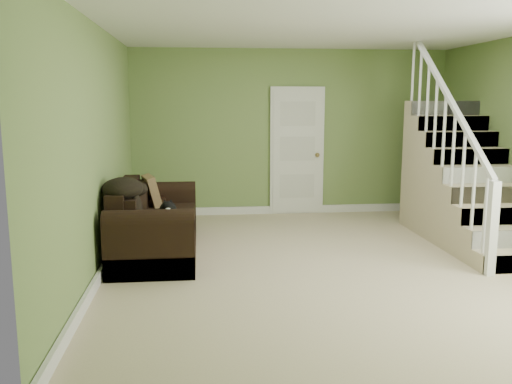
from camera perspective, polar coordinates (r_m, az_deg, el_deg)
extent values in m
cube|color=tan|center=(6.23, 7.77, -7.35)|extent=(5.00, 5.50, 0.01)
cube|color=white|center=(6.01, 8.36, 17.08)|extent=(5.00, 5.50, 0.01)
cube|color=#728F4D|center=(8.67, 3.66, 6.25)|extent=(5.00, 0.04, 2.60)
cube|color=#728F4D|center=(3.40, 19.27, 0.41)|extent=(5.00, 0.04, 2.60)
cube|color=#728F4D|center=(5.90, -16.29, 4.28)|extent=(0.04, 5.50, 2.60)
cube|color=white|center=(8.80, 3.60, -1.84)|extent=(5.00, 0.04, 0.12)
cube|color=white|center=(6.13, -15.46, -7.32)|extent=(0.04, 5.50, 0.12)
cube|color=white|center=(8.68, 4.33, 4.33)|extent=(0.86, 0.05, 2.02)
cube|color=white|center=(8.66, 4.35, 4.25)|extent=(0.78, 0.04, 1.96)
sphere|color=olive|center=(8.68, 6.48, 3.90)|extent=(0.07, 0.07, 0.07)
cylinder|color=white|center=(6.21, 22.99, -1.91)|extent=(0.04, 0.04, 0.90)
cube|color=tan|center=(6.76, 24.99, -5.07)|extent=(1.00, 0.27, 0.40)
cylinder|color=white|center=(6.41, 21.95, 0.32)|extent=(0.04, 0.04, 0.90)
cube|color=tan|center=(6.96, 23.92, -3.74)|extent=(1.00, 0.27, 0.60)
cylinder|color=white|center=(6.62, 20.98, 2.40)|extent=(0.04, 0.04, 0.90)
cube|color=tan|center=(7.17, 22.91, -2.48)|extent=(1.00, 0.27, 0.80)
cylinder|color=white|center=(6.84, 20.06, 4.36)|extent=(0.04, 0.04, 0.90)
cube|color=tan|center=(7.39, 21.96, -1.29)|extent=(1.00, 0.27, 1.00)
cylinder|color=white|center=(7.07, 19.20, 6.19)|extent=(0.04, 0.04, 0.90)
cube|color=tan|center=(7.60, 21.06, -0.17)|extent=(1.00, 0.27, 1.20)
cylinder|color=white|center=(7.31, 18.39, 7.90)|extent=(0.04, 0.04, 0.90)
cube|color=tan|center=(7.83, 20.22, 0.89)|extent=(1.00, 0.27, 1.40)
cylinder|color=white|center=(7.56, 17.63, 9.50)|extent=(0.04, 0.04, 0.90)
cube|color=tan|center=(8.05, 19.42, 1.89)|extent=(1.00, 0.27, 1.60)
cylinder|color=white|center=(7.81, 16.90, 10.99)|extent=(0.04, 0.04, 0.90)
cube|color=tan|center=(8.28, 18.67, 2.83)|extent=(1.00, 0.27, 1.80)
cylinder|color=white|center=(8.07, 16.22, 12.39)|extent=(0.04, 0.04, 0.90)
cube|color=white|center=(6.11, 23.59, -3.57)|extent=(0.09, 0.09, 1.00)
cube|color=white|center=(7.07, 19.41, 9.83)|extent=(0.06, 2.46, 1.84)
cube|color=black|center=(6.62, -10.36, -5.30)|extent=(0.92, 2.13, 0.24)
cube|color=black|center=(6.56, -9.57, -3.38)|extent=(0.70, 1.61, 0.21)
cube|color=black|center=(5.67, -11.12, -6.01)|extent=(0.92, 0.24, 0.60)
cube|color=black|center=(7.50, -9.86, -2.12)|extent=(0.92, 0.24, 0.60)
cylinder|color=black|center=(5.60, -11.22, -3.05)|extent=(0.92, 0.24, 0.24)
cylinder|color=black|center=(7.44, -9.93, 0.14)|extent=(0.92, 0.24, 0.24)
cube|color=black|center=(6.57, -13.62, -1.82)|extent=(0.19, 1.64, 0.61)
cube|color=black|center=(6.54, -12.35, -1.14)|extent=(0.14, 1.59, 0.34)
cube|color=black|center=(7.36, -11.37, -2.62)|extent=(0.54, 0.54, 0.54)
cylinder|color=silver|center=(7.25, -12.08, 0.15)|extent=(0.06, 0.06, 0.20)
cylinder|color=#2F70B9|center=(7.25, -12.08, 0.15)|extent=(0.07, 0.07, 0.05)
cylinder|color=white|center=(7.23, -12.11, 1.05)|extent=(0.03, 0.03, 0.03)
cylinder|color=silver|center=(7.27, -10.99, 0.21)|extent=(0.06, 0.06, 0.20)
cylinder|color=#2F70B9|center=(7.27, -10.99, 0.21)|extent=(0.07, 0.07, 0.05)
cylinder|color=white|center=(7.25, -11.02, 1.11)|extent=(0.03, 0.03, 0.03)
cylinder|color=silver|center=(7.38, -11.41, 0.34)|extent=(0.06, 0.06, 0.20)
cylinder|color=#2F70B9|center=(7.38, -11.41, 0.34)|extent=(0.07, 0.07, 0.05)
cylinder|color=white|center=(7.37, -11.44, 1.23)|extent=(0.03, 0.03, 0.03)
cylinder|color=silver|center=(7.38, -12.19, 0.31)|extent=(0.06, 0.06, 0.20)
cylinder|color=#2F70B9|center=(7.38, -12.19, 0.31)|extent=(0.07, 0.07, 0.05)
cylinder|color=white|center=(7.36, -12.22, 1.19)|extent=(0.03, 0.03, 0.03)
ellipsoid|color=black|center=(6.40, -9.24, -1.85)|extent=(0.22, 0.36, 0.19)
ellipsoid|color=white|center=(6.33, -9.28, -2.30)|extent=(0.12, 0.15, 0.10)
sphere|color=black|center=(6.21, -9.35, -1.58)|extent=(0.14, 0.14, 0.13)
ellipsoid|color=white|center=(6.17, -9.37, -1.88)|extent=(0.07, 0.06, 0.06)
cone|color=black|center=(6.21, -9.69, -0.97)|extent=(0.05, 0.05, 0.06)
cone|color=black|center=(6.21, -9.04, -0.96)|extent=(0.05, 0.05, 0.06)
cylinder|color=black|center=(6.54, -8.34, -2.22)|extent=(0.12, 0.26, 0.04)
ellipsoid|color=yellow|center=(6.22, -9.90, -2.88)|extent=(0.13, 0.16, 0.05)
cube|color=#533721|center=(7.16, -10.88, 0.04)|extent=(0.31, 0.46, 0.43)
ellipsoid|color=black|center=(6.01, -13.86, 0.36)|extent=(0.44, 0.57, 0.24)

